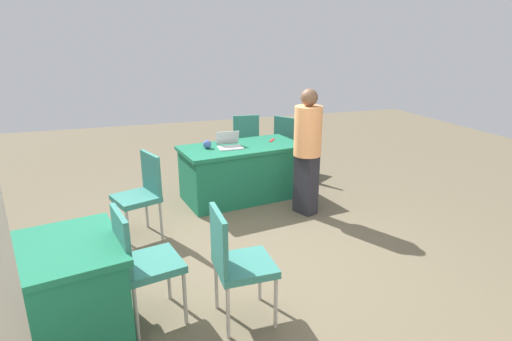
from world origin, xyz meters
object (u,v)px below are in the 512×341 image
Objects in this scene: person_presenter at (307,147)px; chair_tucked_right at (236,259)px; scissors_red at (272,140)px; table_foreground at (241,172)px; laptop_silver at (230,145)px; chair_tucked_left at (141,258)px; table_mid_left at (0,309)px; chair_aisle at (142,191)px; yarn_ball at (207,144)px; chair_by_pillar at (245,139)px; chair_back_row at (289,141)px.

chair_tucked_right is at bearing -60.26° from person_presenter.
person_presenter is 8.81× the size of scissors_red.
laptop_silver reaches higher than table_foreground.
laptop_silver is 0.70m from scissors_red.
chair_tucked_left is 1.02× the size of chair_tucked_right.
table_mid_left is 1.93m from chair_aisle.
yarn_ball is (1.09, -0.79, -0.07)m from person_presenter.
laptop_silver is 2.93× the size of yarn_ball.
chair_aisle is at bearing 164.06° from chair_tucked_left.
table_foreground is 1.09× the size of person_presenter.
chair_aisle is 1.26m from yarn_ball.
chair_by_pillar is at bearing -62.85° from chair_aisle.
chair_tucked_right is 2.96× the size of laptop_silver.
chair_aisle is at bearing -110.54° from person_presenter.
yarn_ball reaches higher than scissors_red.
table_mid_left is 3.93m from scissors_red.
yarn_ball is (0.46, -0.02, 0.43)m from table_foreground.
chair_by_pillar is 1.02× the size of chair_back_row.
chair_by_pillar is 5.41× the size of scissors_red.
laptop_silver is (-1.22, -0.77, 0.24)m from chair_aisle.
table_mid_left is at bearing -83.58° from person_presenter.
chair_back_row is (-3.53, -3.24, 0.17)m from table_mid_left.
chair_aisle is 2.13m from scissors_red.
table_mid_left is 0.98m from chair_tucked_left.
laptop_silver is (-0.63, -2.51, 0.24)m from chair_tucked_right.
chair_by_pillar reaches higher than yarn_ball.
table_foreground is 1.77× the size of chair_tucked_left.
yarn_ball is at bearing 172.67° from chair_tucked_right.
chair_tucked_left is at bearing -1.78° from scissors_red.
chair_tucked_right reaches higher than chair_back_row.
yarn_ball is (-1.99, -2.42, 0.43)m from table_mid_left.
laptop_silver is (0.80, -0.74, -0.09)m from person_presenter.
yarn_ball is at bearing -45.17° from scissors_red.
person_presenter reaches higher than yarn_ball.
chair_tucked_right is 5.30× the size of scissors_red.
chair_tucked_left is 1.02× the size of chair_aisle.
yarn_ball is at bearing -120.07° from chair_by_pillar.
chair_tucked_left is 2.67m from laptop_silver.
chair_back_row is at bearing -151.86° from yarn_ball.
chair_back_row is 5.28× the size of scissors_red.
chair_tucked_right reaches higher than scissors_red.
table_foreground is 1.80× the size of chair_aisle.
chair_by_pillar reaches higher than table_mid_left.
chair_aisle is 0.98× the size of chair_by_pillar.
chair_aisle is 1.46m from laptop_silver.
chair_by_pillar is at bearing 139.29° from chair_tucked_left.
person_presenter reaches higher than chair_tucked_left.
chair_tucked_left is 2.65m from person_presenter.
laptop_silver is at bearing -134.03° from table_mid_left.
chair_by_pillar is at bearing -128.05° from yarn_ball.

